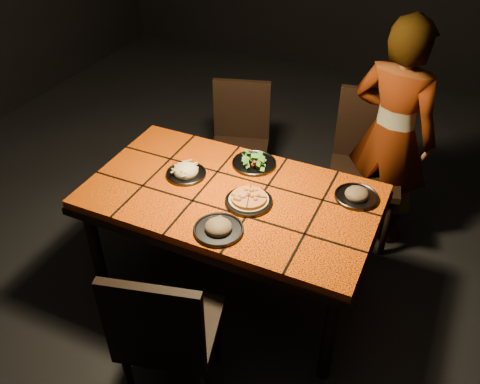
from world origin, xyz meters
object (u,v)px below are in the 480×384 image
at_px(diner, 392,135).
at_px(chair_far_right, 367,157).
at_px(plate_pasta, 186,172).
at_px(chair_far_left, 240,136).
at_px(plate_pizza, 249,200).
at_px(chair_near, 165,332).
at_px(dining_table, 231,204).

bearing_deg(diner, chair_far_right, 14.88).
bearing_deg(plate_pasta, chair_far_left, 93.62).
bearing_deg(chair_far_right, chair_far_left, 170.38).
bearing_deg(plate_pizza, chair_far_left, 117.34).
bearing_deg(chair_near, plate_pizza, -108.97).
relative_size(plate_pizza, plate_pasta, 1.16).
bearing_deg(plate_pasta, chair_far_right, 45.53).
distance_m(chair_far_right, diner, 0.23).
bearing_deg(dining_table, chair_far_right, 58.97).
relative_size(chair_far_right, plate_pasta, 4.38).
bearing_deg(plate_pizza, dining_table, 163.12).
height_order(chair_far_left, chair_far_right, chair_far_right).
xyz_separation_m(chair_near, chair_far_left, (-0.43, 1.74, -0.03)).
distance_m(dining_table, chair_far_left, 0.99).
xyz_separation_m(chair_far_right, diner, (0.13, 0.00, 0.20)).
height_order(dining_table, chair_far_right, chair_far_right).
height_order(chair_near, chair_far_left, chair_near).
relative_size(dining_table, plate_pizza, 5.96).
relative_size(chair_far_left, chair_far_right, 0.89).
height_order(chair_near, plate_pizza, chair_near).
relative_size(dining_table, diner, 1.04).
bearing_deg(plate_pizza, chair_far_right, 65.77).
relative_size(dining_table, chair_far_right, 1.58).
bearing_deg(dining_table, chair_near, -85.80).
xyz_separation_m(chair_near, plate_pizza, (0.06, 0.79, 0.21)).
relative_size(diner, plate_pizza, 5.75).
bearing_deg(diner, plate_pasta, 55.42).
bearing_deg(chair_near, chair_far_right, -120.25).
bearing_deg(chair_far_right, dining_table, -132.13).
relative_size(dining_table, chair_near, 1.67).
bearing_deg(dining_table, plate_pasta, 171.78).
height_order(chair_near, plate_pasta, chair_near).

